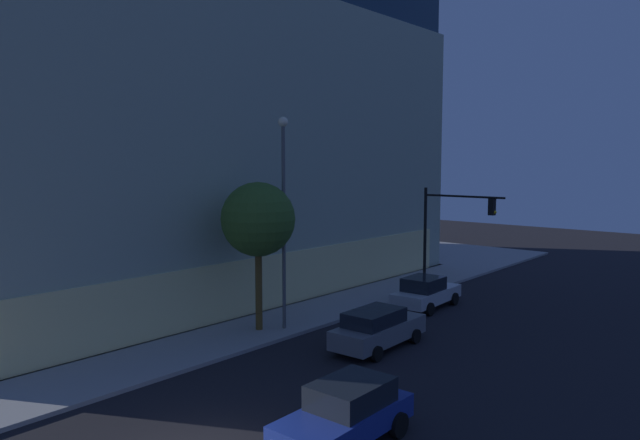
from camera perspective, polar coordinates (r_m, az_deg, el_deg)
name	(u,v)px	position (r m, az deg, el deg)	size (l,w,h in m)	color
modern_building	(151,129)	(39.62, -16.01, 8.51)	(32.00, 24.62, 19.51)	#4C4C51
traffic_light_far_corner	(450,222)	(34.17, 12.45, -0.19)	(0.32, 4.92, 5.91)	black
street_lamp_sidewalk	(284,200)	(25.78, -3.55, 1.96)	(0.44, 0.44, 9.33)	#575757
sidewalk_tree	(258,220)	(25.74, -6.02, 0.01)	(3.25, 3.25, 6.53)	brown
car_blue	(346,413)	(16.55, 2.53, -18.15)	(4.27, 2.06, 1.66)	navy
car_grey	(378,328)	(24.32, 5.61, -10.37)	(4.75, 2.05, 1.63)	slate
car_silver	(426,292)	(31.16, 10.19, -6.90)	(4.56, 2.22, 1.64)	#B7BABF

